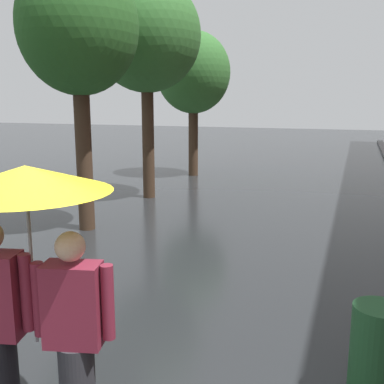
# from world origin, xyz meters

# --- Properties ---
(street_tree_1) EXTENTS (2.22, 2.22, 5.09)m
(street_tree_1) POSITION_xyz_m (-3.06, 5.59, 3.79)
(street_tree_1) COLOR #473323
(street_tree_1) RESTS_ON ground
(street_tree_2) EXTENTS (2.71, 2.71, 5.49)m
(street_tree_2) POSITION_xyz_m (-3.18, 8.77, 4.05)
(street_tree_2) COLOR #473323
(street_tree_2) RESTS_ON ground
(street_tree_3) EXTENTS (2.42, 2.42, 4.72)m
(street_tree_3) POSITION_xyz_m (-3.30, 12.57, 3.36)
(street_tree_3) COLOR #473323
(street_tree_3) RESTS_ON ground
(couple_under_umbrella) EXTENTS (1.17, 1.17, 2.09)m
(couple_under_umbrella) POSITION_xyz_m (-0.21, 0.47, 1.41)
(couple_under_umbrella) COLOR black
(couple_under_umbrella) RESTS_ON ground
(litter_bin) EXTENTS (0.44, 0.44, 0.85)m
(litter_bin) POSITION_xyz_m (2.16, 1.82, 0.42)
(litter_bin) COLOR #1E4C28
(litter_bin) RESTS_ON ground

